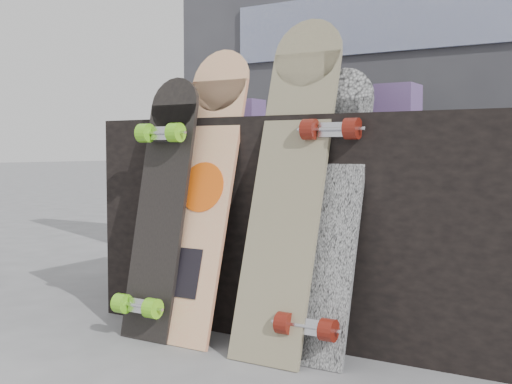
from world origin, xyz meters
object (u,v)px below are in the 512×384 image
Objects in this scene: longboard_geisha at (204,183)px; longboard_celtic at (291,172)px; longboard_cascadia at (327,208)px; skateboard_dark at (160,202)px; vendor_table at (313,222)px.

longboard_celtic is (0.35, 0.01, 0.05)m from longboard_geisha.
longboard_geisha reaches higher than longboard_cascadia.
vendor_table is at bearing 45.70° from skateboard_dark.
skateboard_dark reaches higher than vendor_table.
longboard_cascadia reaches higher than vendor_table.
skateboard_dark is (-0.41, -0.42, 0.09)m from vendor_table.
longboard_celtic reaches higher than vendor_table.
longboard_celtic is 0.52m from skateboard_dark.
longboard_cascadia reaches higher than skateboard_dark.
longboard_celtic is 0.18m from longboard_cascadia.
longboard_geisha reaches higher than skateboard_dark.
longboard_geisha is at bearing -127.14° from vendor_table.
skateboard_dark is at bearing -153.90° from longboard_geisha.
longboard_celtic is 1.20× the size of skateboard_dark.
longboard_geisha is 1.10× the size of longboard_cascadia.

